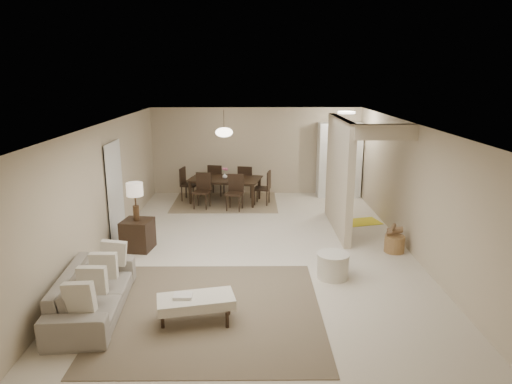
{
  "coord_description": "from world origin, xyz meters",
  "views": [
    {
      "loc": [
        -0.11,
        -8.57,
        3.41
      ],
      "look_at": [
        -0.04,
        0.54,
        1.05
      ],
      "focal_mm": 32.0,
      "sensor_mm": 36.0,
      "label": 1
    }
  ],
  "objects_px": {
    "side_table": "(138,235)",
    "dining_table": "(225,190)",
    "sofa": "(93,292)",
    "wicker_basket": "(394,244)",
    "round_pouf": "(333,266)",
    "pantry_cabinet": "(339,160)",
    "ottoman_bench": "(196,302)"
  },
  "relations": [
    {
      "from": "side_table",
      "to": "wicker_basket",
      "type": "xyz_separation_m",
      "value": [
        5.09,
        -0.18,
        -0.14
      ]
    },
    {
      "from": "pantry_cabinet",
      "to": "dining_table",
      "type": "relative_size",
      "value": 1.1
    },
    {
      "from": "pantry_cabinet",
      "to": "sofa",
      "type": "bearing_deg",
      "value": -126.03
    },
    {
      "from": "round_pouf",
      "to": "wicker_basket",
      "type": "relative_size",
      "value": 1.43
    },
    {
      "from": "sofa",
      "to": "round_pouf",
      "type": "xyz_separation_m",
      "value": [
        3.72,
        1.14,
        -0.1
      ]
    },
    {
      "from": "side_table",
      "to": "sofa",
      "type": "bearing_deg",
      "value": -91.16
    },
    {
      "from": "sofa",
      "to": "pantry_cabinet",
      "type": "bearing_deg",
      "value": -40.23
    },
    {
      "from": "sofa",
      "to": "side_table",
      "type": "xyz_separation_m",
      "value": [
        0.05,
        2.48,
        -0.01
      ]
    },
    {
      "from": "sofa",
      "to": "side_table",
      "type": "bearing_deg",
      "value": -5.36
    },
    {
      "from": "sofa",
      "to": "ottoman_bench",
      "type": "height_order",
      "value": "sofa"
    },
    {
      "from": "dining_table",
      "to": "pantry_cabinet",
      "type": "bearing_deg",
      "value": 23.81
    },
    {
      "from": "pantry_cabinet",
      "to": "wicker_basket",
      "type": "relative_size",
      "value": 5.38
    },
    {
      "from": "side_table",
      "to": "ottoman_bench",
      "type": "bearing_deg",
      "value": -61.74
    },
    {
      "from": "wicker_basket",
      "to": "dining_table",
      "type": "bearing_deg",
      "value": 134.25
    },
    {
      "from": "pantry_cabinet",
      "to": "round_pouf",
      "type": "relative_size",
      "value": 3.76
    },
    {
      "from": "pantry_cabinet",
      "to": "ottoman_bench",
      "type": "distance_m",
      "value": 7.67
    },
    {
      "from": "sofa",
      "to": "dining_table",
      "type": "xyz_separation_m",
      "value": [
        1.59,
        5.94,
        0.02
      ]
    },
    {
      "from": "pantry_cabinet",
      "to": "ottoman_bench",
      "type": "xyz_separation_m",
      "value": [
        -3.26,
        -6.9,
        -0.74
      ]
    },
    {
      "from": "ottoman_bench",
      "to": "wicker_basket",
      "type": "distance_m",
      "value": 4.44
    },
    {
      "from": "ottoman_bench",
      "to": "side_table",
      "type": "distance_m",
      "value": 3.15
    },
    {
      "from": "side_table",
      "to": "wicker_basket",
      "type": "relative_size",
      "value": 1.57
    },
    {
      "from": "sofa",
      "to": "round_pouf",
      "type": "bearing_deg",
      "value": -77.18
    },
    {
      "from": "round_pouf",
      "to": "wicker_basket",
      "type": "bearing_deg",
      "value": 39.34
    },
    {
      "from": "ottoman_bench",
      "to": "dining_table",
      "type": "bearing_deg",
      "value": 77.23
    },
    {
      "from": "sofa",
      "to": "round_pouf",
      "type": "distance_m",
      "value": 3.89
    },
    {
      "from": "wicker_basket",
      "to": "dining_table",
      "type": "distance_m",
      "value": 5.09
    },
    {
      "from": "pantry_cabinet",
      "to": "sofa",
      "type": "xyz_separation_m",
      "value": [
        -4.8,
        -6.6,
        -0.73
      ]
    },
    {
      "from": "round_pouf",
      "to": "dining_table",
      "type": "relative_size",
      "value": 0.29
    },
    {
      "from": "round_pouf",
      "to": "dining_table",
      "type": "bearing_deg",
      "value": 113.91
    },
    {
      "from": "side_table",
      "to": "dining_table",
      "type": "xyz_separation_m",
      "value": [
        1.54,
        3.46,
        0.03
      ]
    },
    {
      "from": "ottoman_bench",
      "to": "dining_table",
      "type": "height_order",
      "value": "dining_table"
    },
    {
      "from": "dining_table",
      "to": "round_pouf",
      "type": "bearing_deg",
      "value": -53.89
    }
  ]
}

